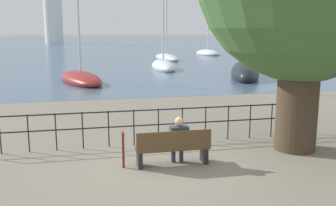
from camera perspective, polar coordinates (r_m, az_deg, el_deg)
name	(u,v)px	position (r m, az deg, el deg)	size (l,w,h in m)	color
ground_plane	(172,164)	(9.38, 0.67, -9.32)	(1000.00, 1000.00, 0.00)	gray
harbor_water	(89,40)	(168.10, -11.97, 9.42)	(600.00, 300.00, 0.01)	#47607A
park_bench	(173,148)	(9.18, 0.77, -6.91)	(1.83, 0.45, 0.90)	brown
seated_person_left	(179,138)	(9.22, 1.65, -5.33)	(0.45, 0.35, 1.20)	#2D3347
promenade_railing	(158,121)	(10.85, -1.47, -2.71)	(10.08, 0.04, 1.05)	black
closed_umbrella	(123,147)	(9.06, -6.85, -6.69)	(0.09, 0.09, 0.92)	maroon
sailboat_0	(167,58)	(44.71, -0.21, 6.94)	(2.40, 7.31, 8.51)	silver
sailboat_2	(81,78)	(24.97, -13.13, 3.68)	(3.62, 6.55, 9.77)	maroon
sailboat_3	(163,65)	(33.25, -0.73, 5.77)	(2.04, 6.43, 12.69)	white
sailboat_4	(245,72)	(27.72, 11.63, 4.62)	(4.72, 7.79, 9.75)	black
sailboat_5	(208,53)	(54.54, 6.06, 7.58)	(3.06, 6.02, 9.05)	white
harbor_lighthouse	(53,13)	(108.28, -17.14, 13.01)	(4.81, 4.81, 18.03)	white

